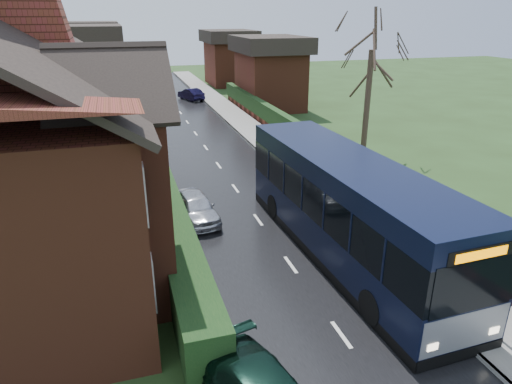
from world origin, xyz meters
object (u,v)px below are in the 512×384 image
object	(u,v)px
brick_house	(15,147)
car_silver	(196,207)
bus	(347,209)
bus_stop_sign	(496,274)

from	to	relation	value
brick_house	car_silver	size ratio (longest dim) A/B	4.09
bus	bus_stop_sign	xyz separation A→B (m)	(1.80, -5.19, 0.03)
bus	bus_stop_sign	distance (m)	5.49
car_silver	bus_stop_sign	distance (m)	11.90
brick_house	car_silver	distance (m)	7.51
bus	bus_stop_sign	world-z (taller)	bus
bus	brick_house	bearing A→B (deg)	164.37
brick_house	bus_stop_sign	size ratio (longest dim) A/B	5.15
car_silver	bus	bearing A→B (deg)	-50.72
car_silver	bus_stop_sign	world-z (taller)	bus_stop_sign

